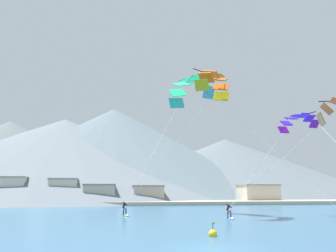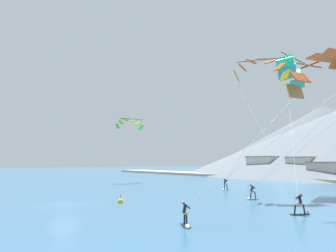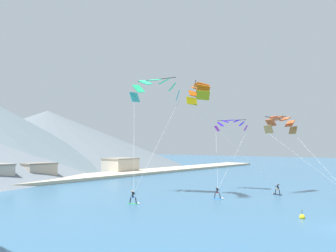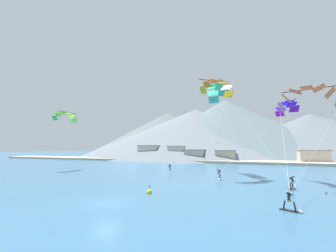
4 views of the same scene
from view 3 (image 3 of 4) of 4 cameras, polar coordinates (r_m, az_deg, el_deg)
The scene contains 12 objects.
kitesurfer_near_lead at distance 43.08m, azimuth -5.88°, elevation -12.62°, with size 0.93×1.78×1.82m.
kitesurfer_near_trail at distance 53.73m, azimuth 18.39°, elevation -10.71°, with size 1.05×1.76×1.74m.
kitesurfer_mid_center at distance 47.52m, azimuth 8.81°, elevation -11.81°, with size 0.68×1.76×1.73m.
parafoil_kite_near_lead at distance 52.51m, azimuth -2.24°, elevation 6.70°, with size 11.36×8.03×16.88m.
parafoil_kite_near_trail at distance 48.82m, azimuth 5.42°, elevation 5.94°, with size 12.27×10.88×15.30m.
parafoil_kite_mid_center at distance 57.34m, azimuth 10.92°, elevation 0.33°, with size 11.26×5.83×10.68m.
parafoil_kite_far_left at distance 55.28m, azimuth 19.02°, elevation 0.50°, with size 6.83×11.65×10.93m.
race_marker_buoy at distance 37.28m, azimuth 22.33°, elevation -14.45°, with size 0.56×0.56×1.02m.
shoreline_strip at distance 70.86m, azimuth -23.20°, elevation -8.97°, with size 180.00×10.00×0.70m, color #BCAD8E.
shore_building_promenade_mid at distance 75.02m, azimuth -21.69°, elevation -7.45°, with size 6.50×4.92×3.91m.
shore_building_quay_east at distance 91.72m, azimuth -8.30°, elevation -6.83°, with size 8.14×7.15×4.18m.
mountain_peak_west_ridge at distance 143.86m, azimuth -20.31°, elevation -1.88°, with size 110.59×110.59×22.17m.
Camera 3 is at (-33.20, -5.55, 7.35)m, focal length 35.00 mm.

